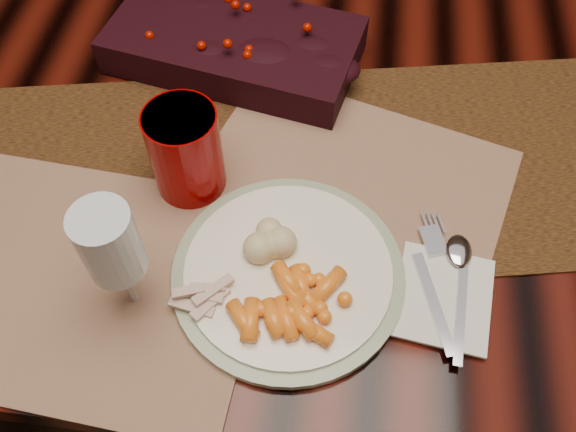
# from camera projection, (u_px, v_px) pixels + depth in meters

# --- Properties ---
(floor) EXTENTS (5.00, 5.00, 0.00)m
(floor) POSITION_uv_depth(u_px,v_px,m) (309.00, 313.00, 1.53)
(floor) COLOR black
(floor) RESTS_ON ground
(dining_table) EXTENTS (1.80, 1.00, 0.75)m
(dining_table) POSITION_uv_depth(u_px,v_px,m) (315.00, 235.00, 1.22)
(dining_table) COLOR black
(dining_table) RESTS_ON floor
(table_runner) EXTENTS (1.84, 0.72, 0.00)m
(table_runner) POSITION_uv_depth(u_px,v_px,m) (278.00, 170.00, 0.83)
(table_runner) COLOR #4D3014
(table_runner) RESTS_ON dining_table
(centerpiece) EXTENTS (0.40, 0.26, 0.07)m
(centerpiece) POSITION_uv_depth(u_px,v_px,m) (234.00, 40.00, 0.92)
(centerpiece) COLOR black
(centerpiece) RESTS_ON table_runner
(placemat_main) EXTENTS (0.47, 0.40, 0.00)m
(placemat_main) POSITION_uv_depth(u_px,v_px,m) (350.00, 184.00, 0.82)
(placemat_main) COLOR brown
(placemat_main) RESTS_ON dining_table
(placemat_second) EXTENTS (0.47, 0.36, 0.00)m
(placemat_second) POSITION_uv_depth(u_px,v_px,m) (76.00, 279.00, 0.74)
(placemat_second) COLOR brown
(placemat_second) RESTS_ON dining_table
(dinner_plate) EXTENTS (0.29, 0.29, 0.02)m
(dinner_plate) POSITION_uv_depth(u_px,v_px,m) (288.00, 273.00, 0.73)
(dinner_plate) COLOR white
(dinner_plate) RESTS_ON placemat_main
(baby_carrots) EXTENTS (0.13, 0.12, 0.02)m
(baby_carrots) POSITION_uv_depth(u_px,v_px,m) (287.00, 297.00, 0.70)
(baby_carrots) COLOR orange
(baby_carrots) RESTS_ON dinner_plate
(mashed_potatoes) EXTENTS (0.08, 0.07, 0.04)m
(mashed_potatoes) POSITION_uv_depth(u_px,v_px,m) (264.00, 239.00, 0.73)
(mashed_potatoes) COLOR #C2B488
(mashed_potatoes) RESTS_ON dinner_plate
(turkey_shreds) EXTENTS (0.07, 0.07, 0.02)m
(turkey_shreds) POSITION_uv_depth(u_px,v_px,m) (199.00, 294.00, 0.70)
(turkey_shreds) COLOR #A48F85
(turkey_shreds) RESTS_ON dinner_plate
(napkin) EXTENTS (0.13, 0.14, 0.00)m
(napkin) POSITION_uv_depth(u_px,v_px,m) (443.00, 297.00, 0.72)
(napkin) COLOR white
(napkin) RESTS_ON placemat_main
(fork) EXTENTS (0.08, 0.17, 0.00)m
(fork) POSITION_uv_depth(u_px,v_px,m) (434.00, 286.00, 0.72)
(fork) COLOR silver
(fork) RESTS_ON napkin
(spoon) EXTENTS (0.05, 0.16, 0.00)m
(spoon) POSITION_uv_depth(u_px,v_px,m) (460.00, 294.00, 0.72)
(spoon) COLOR #BABABA
(spoon) RESTS_ON napkin
(red_cup) EXTENTS (0.11, 0.11, 0.13)m
(red_cup) POSITION_uv_depth(u_px,v_px,m) (186.00, 151.00, 0.77)
(red_cup) COLOR #830000
(red_cup) RESTS_ON placemat_main
(wine_glass) EXTENTS (0.08, 0.08, 0.18)m
(wine_glass) POSITION_uv_depth(u_px,v_px,m) (119.00, 264.00, 0.65)
(wine_glass) COLOR silver
(wine_glass) RESTS_ON dining_table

